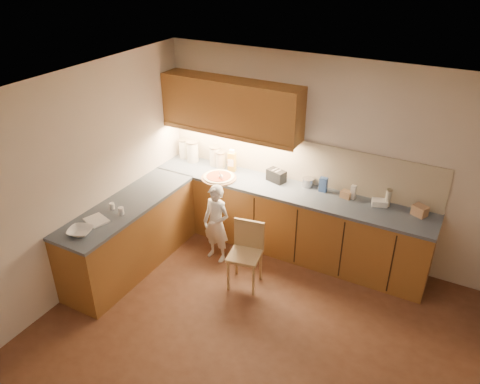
{
  "coord_description": "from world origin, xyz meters",
  "views": [
    {
      "loc": [
        1.63,
        -3.28,
        3.79
      ],
      "look_at": [
        -0.8,
        1.2,
        1.0
      ],
      "focal_mm": 35.0,
      "sensor_mm": 36.0,
      "label": 1
    }
  ],
  "objects": [
    {
      "name": "child",
      "position": [
        -1.07,
        1.05,
        0.54
      ],
      "size": [
        0.42,
        0.3,
        1.08
      ],
      "primitive_type": "imported",
      "rotation": [
        0.0,
        0.0,
        -0.12
      ],
      "color": "white",
      "rests_on": "ground"
    },
    {
      "name": "canister_b",
      "position": [
        -1.92,
        1.83,
        1.08
      ],
      "size": [
        0.18,
        0.18,
        0.31
      ],
      "rotation": [
        0.0,
        0.0,
        0.27
      ],
      "color": "white",
      "rests_on": "l_counter"
    },
    {
      "name": "wooden_chair",
      "position": [
        -0.5,
        0.8,
        0.48
      ],
      "size": [
        0.43,
        0.43,
        0.83
      ],
      "rotation": [
        0.0,
        0.0,
        0.18
      ],
      "color": "tan",
      "rests_on": "ground"
    },
    {
      "name": "canister_c",
      "position": [
        -1.57,
        1.86,
        1.07
      ],
      "size": [
        0.15,
        0.15,
        0.29
      ],
      "rotation": [
        0.0,
        0.0,
        0.09
      ],
      "color": "beige",
      "rests_on": "l_counter"
    },
    {
      "name": "card_box_a",
      "position": [
        0.36,
        1.83,
        0.97
      ],
      "size": [
        0.15,
        0.12,
        0.09
      ],
      "primitive_type": "cube",
      "rotation": [
        0.0,
        0.0,
        -0.2
      ],
      "color": "#A57E58",
      "rests_on": "l_counter"
    },
    {
      "name": "oil_jug",
      "position": [
        -1.27,
        1.82,
        1.06
      ],
      "size": [
        0.12,
        0.09,
        0.32
      ],
      "rotation": [
        0.0,
        0.0,
        0.17
      ],
      "color": "gold",
      "rests_on": "l_counter"
    },
    {
      "name": "card_box_b",
      "position": [
        1.25,
        1.83,
        0.98
      ],
      "size": [
        0.2,
        0.18,
        0.12
      ],
      "primitive_type": "cube",
      "rotation": [
        0.0,
        0.0,
        -0.44
      ],
      "color": "tan",
      "rests_on": "l_counter"
    },
    {
      "name": "steel_pot",
      "position": [
        -0.17,
        1.89,
        0.98
      ],
      "size": [
        0.15,
        0.15,
        0.12
      ],
      "color": "#A7A7AC",
      "rests_on": "l_counter"
    },
    {
      "name": "spice_jar_a",
      "position": [
        -2.02,
        0.23,
        0.96
      ],
      "size": [
        0.07,
        0.07,
        0.08
      ],
      "primitive_type": "cylinder",
      "rotation": [
        0.0,
        0.0,
        0.3
      ],
      "color": "white",
      "rests_on": "l_counter"
    },
    {
      "name": "upper_cabinets",
      "position": [
        -1.27,
        1.82,
        1.85
      ],
      "size": [
        1.95,
        0.36,
        0.73
      ],
      "color": "#96612B",
      "rests_on": "ground"
    },
    {
      "name": "l_counter",
      "position": [
        -0.92,
        1.25,
        0.46
      ],
      "size": [
        3.77,
        2.62,
        0.92
      ],
      "color": "#96612B",
      "rests_on": "ground"
    },
    {
      "name": "mixing_bowl",
      "position": [
        -1.95,
        -0.35,
        0.95
      ],
      "size": [
        0.34,
        0.34,
        0.06
      ],
      "primitive_type": "imported",
      "rotation": [
        0.0,
        0.0,
        0.35
      ],
      "color": "white",
      "rests_on": "l_counter"
    },
    {
      "name": "canister_d",
      "position": [
        -1.46,
        1.84,
        1.04
      ],
      "size": [
        0.15,
        0.15,
        0.24
      ],
      "rotation": [
        0.0,
        0.0,
        0.15
      ],
      "color": "beige",
      "rests_on": "l_counter"
    },
    {
      "name": "blue_box",
      "position": [
        0.05,
        1.85,
        1.02
      ],
      "size": [
        0.1,
        0.07,
        0.19
      ],
      "primitive_type": "cube",
      "rotation": [
        0.0,
        0.0,
        -0.03
      ],
      "color": "#335499",
      "rests_on": "l_counter"
    },
    {
      "name": "backsplash",
      "position": [
        -0.38,
        1.99,
        1.21
      ],
      "size": [
        3.75,
        0.02,
        0.58
      ],
      "primitive_type": "cube",
      "color": "#BEB093",
      "rests_on": "l_counter"
    },
    {
      "name": "tall_jar",
      "position": [
        0.86,
        1.87,
        1.03
      ],
      "size": [
        0.07,
        0.07,
        0.23
      ],
      "rotation": [
        0.0,
        0.0,
        -0.08
      ],
      "color": "silver",
      "rests_on": "l_counter"
    },
    {
      "name": "flat_pack",
      "position": [
        0.78,
        1.84,
        0.96
      ],
      "size": [
        0.21,
        0.18,
        0.07
      ],
      "primitive_type": "cube",
      "rotation": [
        0.0,
        0.0,
        0.32
      ],
      "color": "white",
      "rests_on": "l_counter"
    },
    {
      "name": "toaster",
      "position": [
        -0.59,
        1.83,
        1.0
      ],
      "size": [
        0.28,
        0.21,
        0.16
      ],
      "rotation": [
        0.0,
        0.0,
        -0.29
      ],
      "color": "black",
      "rests_on": "l_counter"
    },
    {
      "name": "white_bottle",
      "position": [
        0.44,
        1.85,
        1.01
      ],
      "size": [
        0.06,
        0.06,
        0.18
      ],
      "primitive_type": "cube",
      "rotation": [
        0.0,
        0.0,
        -0.05
      ],
      "color": "silver",
      "rests_on": "l_counter"
    },
    {
      "name": "pizza_on_board",
      "position": [
        -1.3,
        1.52,
        0.94
      ],
      "size": [
        0.48,
        0.48,
        0.19
      ],
      "rotation": [
        0.0,
        0.0,
        0.42
      ],
      "color": "#A17850",
      "rests_on": "l_counter"
    },
    {
      "name": "room",
      "position": [
        0.0,
        0.0,
        1.68
      ],
      "size": [
        4.54,
        4.5,
        2.62
      ],
      "color": "#532E1C",
      "rests_on": "ground"
    },
    {
      "name": "dough_cloth",
      "position": [
        -1.99,
        -0.07,
        0.93
      ],
      "size": [
        0.31,
        0.28,
        0.02
      ],
      "primitive_type": "cube",
      "rotation": [
        0.0,
        0.0,
        -0.31
      ],
      "color": "white",
      "rests_on": "l_counter"
    },
    {
      "name": "canister_a",
      "position": [
        -2.1,
        1.87,
        1.07
      ],
      "size": [
        0.14,
        0.14,
        0.29
      ],
      "rotation": [
        0.0,
        0.0,
        -0.09
      ],
      "color": "white",
      "rests_on": "l_counter"
    },
    {
      "name": "spice_jar_b",
      "position": [
        -1.84,
        0.19,
        0.96
      ],
      "size": [
        0.08,
        0.08,
        0.09
      ],
      "primitive_type": "cylinder",
      "rotation": [
        0.0,
        0.0,
        -0.14
      ],
      "color": "white",
      "rests_on": "l_counter"
    }
  ]
}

